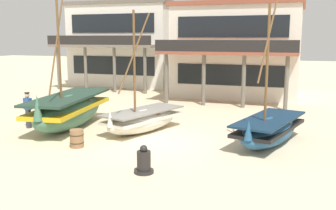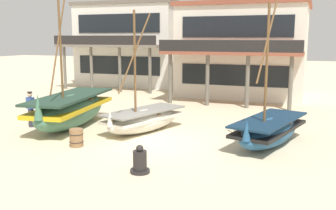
{
  "view_description": "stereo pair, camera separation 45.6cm",
  "coord_description": "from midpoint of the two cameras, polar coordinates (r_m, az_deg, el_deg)",
  "views": [
    {
      "loc": [
        5.21,
        -13.82,
        4.19
      ],
      "look_at": [
        0.0,
        1.0,
        1.4
      ],
      "focal_mm": 40.74,
      "sensor_mm": 36.0,
      "label": 1
    },
    {
      "loc": [
        5.64,
        -13.66,
        4.19
      ],
      "look_at": [
        0.0,
        1.0,
        1.4
      ],
      "focal_mm": 40.74,
      "sensor_mm": 36.0,
      "label": 2
    }
  ],
  "objects": [
    {
      "name": "harbor_building_annex",
      "position": [
        34.35,
        -5.14,
        9.05
      ],
      "size": [
        9.27,
        7.67,
        7.18
      ],
      "color": "white",
      "rests_on": "ground"
    },
    {
      "name": "fisherman_by_hull",
      "position": [
        19.03,
        -19.21,
        -0.65
      ],
      "size": [
        0.4,
        0.28,
        1.68
      ],
      "color": "#33333D",
      "rests_on": "ground"
    },
    {
      "name": "fishing_boat_far_right",
      "position": [
        15.58,
        15.68,
        -3.65
      ],
      "size": [
        2.69,
        4.71,
        5.82
      ],
      "color": "#23517A",
      "rests_on": "ground"
    },
    {
      "name": "fishing_boat_centre_large",
      "position": [
        18.48,
        -13.65,
        -0.65
      ],
      "size": [
        2.78,
        6.02,
        7.18
      ],
      "color": "#427056",
      "rests_on": "ground"
    },
    {
      "name": "ground_plane",
      "position": [
        15.35,
        -0.49,
        -5.77
      ],
      "size": [
        120.0,
        120.0,
        0.0
      ],
      "primitive_type": "plane",
      "color": "beige"
    },
    {
      "name": "harbor_building_main",
      "position": [
        28.72,
        11.73,
        8.1
      ],
      "size": [
        8.96,
        9.42,
        6.6
      ],
      "color": "silver",
      "rests_on": "ground"
    },
    {
      "name": "capstan_winch",
      "position": [
        12.07,
        -3.14,
        -8.49
      ],
      "size": [
        0.62,
        0.62,
        0.9
      ],
      "color": "black",
      "rests_on": "ground"
    },
    {
      "name": "fishing_boat_near_left",
      "position": [
        17.16,
        -2.91,
        -2.16
      ],
      "size": [
        2.78,
        4.44,
        5.33
      ],
      "color": "silver",
      "rests_on": "ground"
    },
    {
      "name": "wooden_barrel",
      "position": [
        15.22,
        -12.71,
        -4.8
      ],
      "size": [
        0.56,
        0.56,
        0.7
      ],
      "color": "olive",
      "rests_on": "ground"
    }
  ]
}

